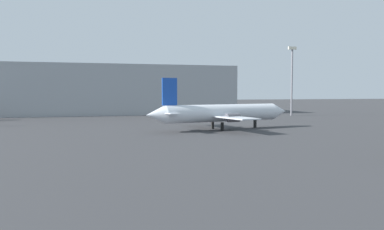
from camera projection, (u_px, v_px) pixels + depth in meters
airplane_distant at (222, 113)px, 67.45m from camera, size 29.04×20.69×9.01m
light_mast_right at (292, 77)px, 105.64m from camera, size 2.40×0.50×19.24m
terminal_building at (88, 90)px, 114.04m from camera, size 87.15×22.97×14.53m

